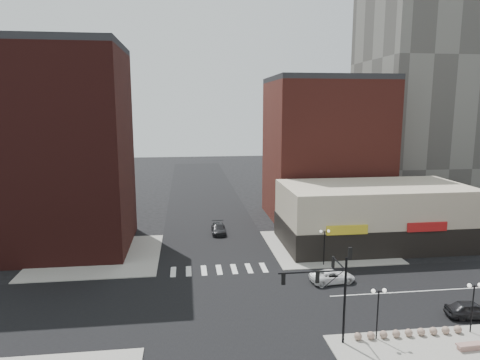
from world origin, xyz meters
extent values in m
plane|color=black|center=(0.00, 0.00, 0.00)|extent=(240.00, 240.00, 0.00)
cube|color=black|center=(0.00, 0.00, 0.01)|extent=(200.00, 14.00, 0.02)
cube|color=black|center=(0.00, 0.00, 0.01)|extent=(14.00, 200.00, 0.02)
cube|color=gray|center=(-14.50, 14.50, 0.06)|extent=(15.00, 15.00, 0.12)
cube|color=gray|center=(14.50, 14.50, 0.06)|extent=(15.00, 15.00, 0.12)
cube|color=#3C1613|center=(-19.00, 18.50, 12.50)|extent=(16.00, 15.00, 25.00)
cube|color=#3C1613|center=(-32.00, 34.00, 6.00)|extent=(20.00, 18.00, 12.00)
cube|color=maroon|center=(19.00, 29.50, 11.00)|extent=(18.00, 15.00, 22.00)
cube|color=#47443F|center=(60.00, 56.00, 41.00)|extent=(18.00, 18.00, 82.00)
cube|color=#BCAE95|center=(21.00, 15.00, 4.00)|extent=(24.00, 12.00, 8.00)
cube|color=black|center=(21.00, 15.00, 1.70)|extent=(24.20, 12.20, 3.40)
cylinder|color=black|center=(8.20, -8.20, 3.50)|extent=(0.18, 0.18, 7.00)
cylinder|color=black|center=(5.60, -8.20, 6.00)|extent=(5.20, 0.11, 0.11)
cylinder|color=black|center=(7.20, -8.20, 5.30)|extent=(1.72, 0.06, 1.46)
cylinder|color=black|center=(8.20, -6.70, 6.00)|extent=(0.11, 3.00, 0.11)
cube|color=black|center=(3.40, -8.20, 5.60)|extent=(0.28, 0.18, 0.95)
sphere|color=red|center=(3.40, -8.20, 5.90)|extent=(0.16, 0.16, 0.16)
cube|color=black|center=(6.00, -8.20, 5.60)|extent=(0.28, 0.18, 0.95)
sphere|color=red|center=(6.00, -8.20, 5.90)|extent=(0.16, 0.16, 0.16)
cube|color=black|center=(8.20, -5.40, 5.60)|extent=(0.18, 0.28, 0.95)
sphere|color=red|center=(8.20, -5.40, 5.90)|extent=(0.16, 0.16, 0.16)
cube|color=black|center=(8.45, -8.20, 7.30)|extent=(0.28, 0.18, 0.95)
sphere|color=red|center=(8.45, -8.20, 7.60)|extent=(0.16, 0.16, 0.16)
cylinder|color=black|center=(11.00, -8.00, 2.12)|extent=(0.11, 0.11, 4.00)
cylinder|color=black|center=(11.00, -8.00, 4.02)|extent=(0.90, 0.06, 0.06)
sphere|color=white|center=(10.55, -8.00, 4.12)|extent=(0.32, 0.32, 0.32)
sphere|color=white|center=(11.45, -8.00, 4.12)|extent=(0.32, 0.32, 0.32)
cylinder|color=black|center=(19.00, -8.00, 2.12)|extent=(0.11, 0.11, 4.00)
cylinder|color=black|center=(19.00, -8.00, 4.02)|extent=(0.90, 0.06, 0.06)
sphere|color=white|center=(18.55, -8.00, 4.12)|extent=(0.32, 0.32, 0.32)
sphere|color=white|center=(19.45, -8.00, 4.12)|extent=(0.32, 0.32, 0.32)
cylinder|color=black|center=(12.00, 8.00, 2.12)|extent=(0.11, 0.11, 4.00)
cylinder|color=black|center=(12.00, 8.00, 4.02)|extent=(0.90, 0.06, 0.06)
sphere|color=white|center=(11.55, 8.00, 4.12)|extent=(0.32, 0.32, 0.32)
sphere|color=white|center=(12.45, 8.00, 4.12)|extent=(0.32, 0.32, 0.32)
sphere|color=gray|center=(9.50, -8.00, 0.42)|extent=(0.61, 0.61, 0.61)
sphere|color=gray|center=(10.55, -8.00, 0.42)|extent=(0.61, 0.61, 0.61)
sphere|color=gray|center=(11.60, -8.00, 0.42)|extent=(0.61, 0.61, 0.61)
sphere|color=gray|center=(12.65, -8.00, 0.42)|extent=(0.61, 0.61, 0.61)
sphere|color=gray|center=(13.70, -8.00, 0.42)|extent=(0.61, 0.61, 0.61)
sphere|color=gray|center=(14.75, -8.00, 0.42)|extent=(0.61, 0.61, 0.61)
sphere|color=gray|center=(15.80, -8.00, 0.42)|extent=(0.61, 0.61, 0.61)
sphere|color=gray|center=(16.85, -8.00, 0.42)|extent=(0.61, 0.61, 0.61)
sphere|color=gray|center=(17.90, -8.00, 0.42)|extent=(0.61, 0.61, 0.61)
imported|color=white|center=(11.36, 3.26, 0.65)|extent=(4.94, 2.73, 1.31)
imported|color=black|center=(20.77, -5.62, 0.74)|extent=(4.53, 2.31, 1.48)
imported|color=black|center=(0.95, 22.22, 0.71)|extent=(2.08, 4.93, 1.42)
cube|color=#9D756C|center=(17.27, -10.34, 0.29)|extent=(1.79, 0.59, 0.33)
cube|color=#9D756C|center=(17.27, -10.34, 0.52)|extent=(2.02, 0.71, 0.13)
camera|label=1|loc=(-3.58, -37.38, 18.10)|focal=32.00mm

